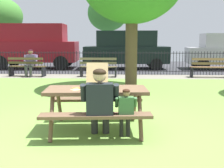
{
  "coord_description": "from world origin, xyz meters",
  "views": [
    {
      "loc": [
        0.59,
        -4.61,
        1.64
      ],
      "look_at": [
        0.36,
        0.75,
        0.75
      ],
      "focal_mm": 43.41,
      "sensor_mm": 36.0,
      "label": 1
    }
  ],
  "objects_px": {
    "pizza_slice_on_table": "(76,89)",
    "child_at_table": "(126,109)",
    "person_on_park_bench": "(30,62)",
    "far_tree_midleft": "(108,13)",
    "adult_at_table": "(100,101)",
    "park_bench_left": "(27,67)",
    "picnic_table_foreground": "(97,98)",
    "park_bench_right": "(210,68)",
    "park_bench_center": "(98,67)",
    "parked_car_left": "(35,45)",
    "far_tree_left": "(3,16)",
    "pizza_box_open": "(97,83)",
    "parked_car_center": "(126,49)"
  },
  "relations": [
    {
      "from": "pizza_box_open",
      "to": "picnic_table_foreground",
      "type": "bearing_deg",
      "value": -87.73
    },
    {
      "from": "picnic_table_foreground",
      "to": "far_tree_left",
      "type": "height_order",
      "value": "far_tree_left"
    },
    {
      "from": "park_bench_center",
      "to": "parked_car_left",
      "type": "height_order",
      "value": "parked_car_left"
    },
    {
      "from": "picnic_table_foreground",
      "to": "adult_at_table",
      "type": "height_order",
      "value": "adult_at_table"
    },
    {
      "from": "park_bench_center",
      "to": "parked_car_left",
      "type": "relative_size",
      "value": 0.34
    },
    {
      "from": "parked_car_left",
      "to": "far_tree_left",
      "type": "bearing_deg",
      "value": 124.84
    },
    {
      "from": "picnic_table_foreground",
      "to": "park_bench_center",
      "type": "relative_size",
      "value": 1.18
    },
    {
      "from": "park_bench_center",
      "to": "far_tree_left",
      "type": "height_order",
      "value": "far_tree_left"
    },
    {
      "from": "parked_car_center",
      "to": "park_bench_right",
      "type": "bearing_deg",
      "value": -43.4
    },
    {
      "from": "park_bench_right",
      "to": "parked_car_left",
      "type": "bearing_deg",
      "value": 158.69
    },
    {
      "from": "park_bench_left",
      "to": "park_bench_right",
      "type": "xyz_separation_m",
      "value": [
        7.98,
        -0.0,
        0.0
      ]
    },
    {
      "from": "pizza_slice_on_table",
      "to": "far_tree_midleft",
      "type": "bearing_deg",
      "value": 91.54
    },
    {
      "from": "pizza_slice_on_table",
      "to": "child_at_table",
      "type": "height_order",
      "value": "child_at_table"
    },
    {
      "from": "adult_at_table",
      "to": "park_bench_center",
      "type": "distance_m",
      "value": 7.54
    },
    {
      "from": "parked_car_left",
      "to": "pizza_slice_on_table",
      "type": "bearing_deg",
      "value": -68.42
    },
    {
      "from": "parked_car_center",
      "to": "far_tree_midleft",
      "type": "height_order",
      "value": "far_tree_midleft"
    },
    {
      "from": "pizza_box_open",
      "to": "person_on_park_bench",
      "type": "height_order",
      "value": "pizza_box_open"
    },
    {
      "from": "child_at_table",
      "to": "far_tree_midleft",
      "type": "distance_m",
      "value": 17.97
    },
    {
      "from": "adult_at_table",
      "to": "parked_car_left",
      "type": "xyz_separation_m",
      "value": [
        -4.61,
        10.89,
        0.65
      ]
    },
    {
      "from": "person_on_park_bench",
      "to": "far_tree_midleft",
      "type": "height_order",
      "value": "far_tree_midleft"
    },
    {
      "from": "picnic_table_foreground",
      "to": "person_on_park_bench",
      "type": "height_order",
      "value": "person_on_park_bench"
    },
    {
      "from": "person_on_park_bench",
      "to": "far_tree_left",
      "type": "bearing_deg",
      "value": 118.83
    },
    {
      "from": "pizza_box_open",
      "to": "park_bench_right",
      "type": "xyz_separation_m",
      "value": [
        4.19,
        6.94,
        -0.44
      ]
    },
    {
      "from": "child_at_table",
      "to": "pizza_box_open",
      "type": "bearing_deg",
      "value": 133.36
    },
    {
      "from": "pizza_slice_on_table",
      "to": "parked_car_center",
      "type": "bearing_deg",
      "value": 84.78
    },
    {
      "from": "pizza_slice_on_table",
      "to": "park_bench_right",
      "type": "bearing_deg",
      "value": 57.39
    },
    {
      "from": "park_bench_center",
      "to": "parked_car_left",
      "type": "distance_m",
      "value": 5.23
    },
    {
      "from": "child_at_table",
      "to": "person_on_park_bench",
      "type": "height_order",
      "value": "person_on_park_bench"
    },
    {
      "from": "park_bench_left",
      "to": "park_bench_center",
      "type": "bearing_deg",
      "value": -0.0
    },
    {
      "from": "park_bench_left",
      "to": "person_on_park_bench",
      "type": "distance_m",
      "value": 0.29
    },
    {
      "from": "adult_at_table",
      "to": "pizza_slice_on_table",
      "type": "bearing_deg",
      "value": 138.64
    },
    {
      "from": "parked_car_left",
      "to": "picnic_table_foreground",
      "type": "bearing_deg",
      "value": -66.57
    },
    {
      "from": "park_bench_right",
      "to": "far_tree_midleft",
      "type": "bearing_deg",
      "value": 116.25
    },
    {
      "from": "person_on_park_bench",
      "to": "child_at_table",
      "type": "bearing_deg",
      "value": -61.05
    },
    {
      "from": "person_on_park_bench",
      "to": "pizza_slice_on_table",
      "type": "bearing_deg",
      "value": -65.27
    },
    {
      "from": "adult_at_table",
      "to": "park_bench_left",
      "type": "xyz_separation_m",
      "value": [
        -3.9,
        7.51,
        -0.24
      ]
    },
    {
      "from": "pizza_box_open",
      "to": "parked_car_left",
      "type": "bearing_deg",
      "value": 113.55
    },
    {
      "from": "park_bench_right",
      "to": "far_tree_midleft",
      "type": "height_order",
      "value": "far_tree_midleft"
    },
    {
      "from": "far_tree_midleft",
      "to": "parked_car_center",
      "type": "bearing_deg",
      "value": -78.13
    },
    {
      "from": "park_bench_center",
      "to": "park_bench_right",
      "type": "relative_size",
      "value": 1.0
    },
    {
      "from": "adult_at_table",
      "to": "park_bench_left",
      "type": "relative_size",
      "value": 0.73
    },
    {
      "from": "child_at_table",
      "to": "parked_car_center",
      "type": "xyz_separation_m",
      "value": [
        0.08,
        10.89,
        0.57
      ]
    },
    {
      "from": "parked_car_center",
      "to": "park_bench_left",
      "type": "bearing_deg",
      "value": -142.38
    },
    {
      "from": "person_on_park_bench",
      "to": "far_tree_midleft",
      "type": "distance_m",
      "value": 10.93
    },
    {
      "from": "child_at_table",
      "to": "adult_at_table",
      "type": "bearing_deg",
      "value": -179.18
    },
    {
      "from": "picnic_table_foreground",
      "to": "parked_car_left",
      "type": "distance_m",
      "value": 11.36
    },
    {
      "from": "pizza_slice_on_table",
      "to": "person_on_park_bench",
      "type": "distance_m",
      "value": 7.84
    },
    {
      "from": "picnic_table_foreground",
      "to": "pizza_box_open",
      "type": "xyz_separation_m",
      "value": [
        -0.0,
        0.07,
        0.26
      ]
    },
    {
      "from": "pizza_slice_on_table",
      "to": "parked_car_center",
      "type": "height_order",
      "value": "parked_car_center"
    },
    {
      "from": "far_tree_midleft",
      "to": "person_on_park_bench",
      "type": "bearing_deg",
      "value": -105.53
    }
  ]
}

